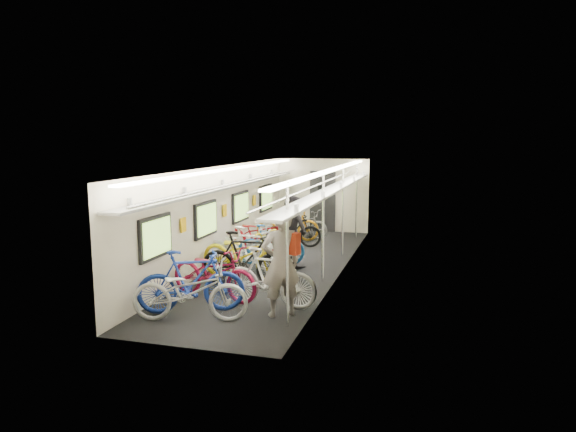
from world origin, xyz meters
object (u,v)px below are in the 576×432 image
Objects in this scene: passenger_mid at (292,231)px; bicycle_1 at (191,281)px; bicycle_0 at (190,291)px; passenger_near at (281,263)px; backpack at (292,243)px.

bicycle_1 is at bearing 108.35° from passenger_mid.
passenger_near reaches higher than bicycle_0.
backpack is at bearing 136.95° from passenger_mid.
passenger_near is 1.08× the size of passenger_mid.
passenger_near is at bearing 133.63° from passenger_mid.
passenger_mid reaches higher than backpack.
bicycle_1 is 1.93m from backpack.
backpack is (1.59, 0.74, 0.77)m from bicycle_0.
bicycle_0 is 1.04× the size of passenger_near.
passenger_mid reaches higher than bicycle_1.
passenger_mid is 3.43m from backpack.
passenger_near is 4.98× the size of backpack.
passenger_mid is (0.68, 4.02, 0.36)m from bicycle_0.
passenger_mid is at bearing -23.35° from bicycle_0.
bicycle_0 is 1.61m from passenger_near.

